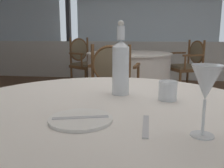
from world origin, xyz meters
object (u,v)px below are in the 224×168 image
(dining_chair_1_0, at_px, (113,78))
(dining_chair_1_1, at_px, (189,63))
(water_bottle, at_px, (121,66))
(dining_chair_1_2, at_px, (84,59))
(water_tumbler, at_px, (168,91))
(side_plate, at_px, (81,119))
(wine_glass, at_px, (206,84))

(dining_chair_1_0, relative_size, dining_chair_1_1, 0.99)
(water_bottle, height_order, dining_chair_1_2, water_bottle)
(water_tumbler, bearing_deg, dining_chair_1_1, 78.98)
(water_bottle, relative_size, dining_chair_1_2, 0.35)
(water_bottle, distance_m, water_tumbler, 0.24)
(water_tumbler, xyz_separation_m, dining_chair_1_2, (-1.24, 3.32, -0.22))
(water_bottle, xyz_separation_m, dining_chair_1_2, (-1.03, 3.25, -0.31))
(dining_chair_1_0, bearing_deg, dining_chair_1_1, -29.95)
(water_bottle, xyz_separation_m, water_tumbler, (0.21, -0.08, -0.09))
(water_bottle, height_order, water_tumbler, water_bottle)
(side_plate, distance_m, dining_chair_1_0, 1.95)
(side_plate, relative_size, water_tumbler, 2.53)
(water_tumbler, height_order, dining_chair_1_2, dining_chair_1_2)
(wine_glass, height_order, dining_chair_1_2, dining_chair_1_2)
(water_tumbler, height_order, dining_chair_1_1, dining_chair_1_1)
(water_bottle, height_order, wine_glass, water_bottle)
(water_tumbler, distance_m, dining_chair_1_1, 3.21)
(wine_glass, relative_size, dining_chair_1_0, 0.22)
(dining_chair_1_1, bearing_deg, wine_glass, 56.38)
(wine_glass, bearing_deg, dining_chair_1_1, 81.13)
(side_plate, height_order, water_tumbler, water_tumbler)
(water_tumbler, relative_size, dining_chair_1_1, 0.09)
(side_plate, bearing_deg, dining_chair_1_0, 94.68)
(side_plate, xyz_separation_m, water_bottle, (0.09, 0.37, 0.13))
(water_tumbler, bearing_deg, dining_chair_1_2, 110.44)
(dining_chair_1_0, distance_m, dining_chair_1_1, 1.86)
(wine_glass, bearing_deg, water_tumbler, 99.83)
(wine_glass, height_order, dining_chair_1_0, wine_glass)
(water_tumbler, xyz_separation_m, dining_chair_1_1, (0.61, 3.15, -0.23))
(side_plate, xyz_separation_m, wine_glass, (0.36, -0.07, 0.14))
(dining_chair_1_1, height_order, dining_chair_1_2, dining_chair_1_2)
(dining_chair_1_0, bearing_deg, dining_chair_1_2, 30.05)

